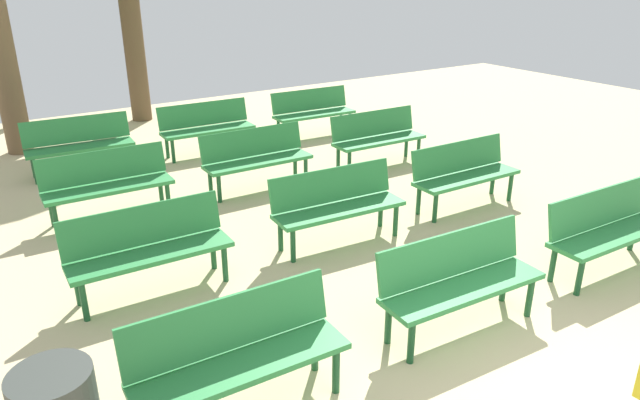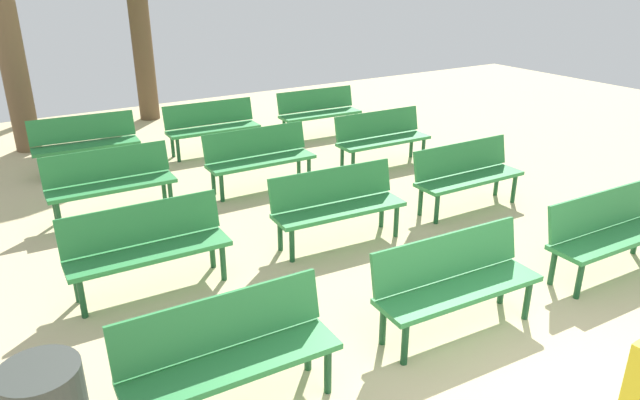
% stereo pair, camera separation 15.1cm
% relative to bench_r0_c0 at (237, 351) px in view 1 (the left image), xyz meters
% --- Properties ---
extents(bench_r0_c0, '(1.62, 0.53, 0.87)m').
position_rel_bench_r0_c0_xyz_m(bench_r0_c0, '(0.00, 0.00, 0.00)').
color(bench_r0_c0, '#2D8442').
rests_on(bench_r0_c0, ground_plane).
extents(bench_r0_c1, '(1.62, 0.57, 0.87)m').
position_rel_bench_r0_c0_xyz_m(bench_r0_c1, '(2.13, -0.11, 0.00)').
color(bench_r0_c1, '#2D8442').
rests_on(bench_r0_c1, ground_plane).
extents(bench_r0_c2, '(1.62, 0.53, 0.87)m').
position_rel_bench_r0_c0_xyz_m(bench_r0_c2, '(4.25, -0.20, 0.00)').
color(bench_r0_c2, '#2D8442').
rests_on(bench_r0_c2, ground_plane).
extents(bench_r1_c0, '(1.61, 0.52, 0.87)m').
position_rel_bench_r0_c0_xyz_m(bench_r1_c0, '(0.00, 2.04, 0.00)').
color(bench_r1_c0, '#2D8442').
rests_on(bench_r1_c0, ground_plane).
extents(bench_r1_c1, '(1.63, 0.59, 0.87)m').
position_rel_bench_r0_c0_xyz_m(bench_r1_c1, '(2.22, 1.95, 0.00)').
color(bench_r1_c1, '#2D8442').
rests_on(bench_r1_c1, ground_plane).
extents(bench_r1_c2, '(1.61, 0.51, 0.87)m').
position_rel_bench_r0_c0_xyz_m(bench_r1_c2, '(4.29, 1.91, 0.00)').
color(bench_r1_c2, '#2D8442').
rests_on(bench_r1_c2, ground_plane).
extents(bench_r2_c0, '(1.61, 0.53, 0.87)m').
position_rel_bench_r0_c0_xyz_m(bench_r2_c0, '(0.15, 4.15, 0.00)').
color(bench_r2_c0, '#2D8442').
rests_on(bench_r2_c0, ground_plane).
extents(bench_r2_c1, '(1.61, 0.51, 0.87)m').
position_rel_bench_r0_c0_xyz_m(bench_r2_c1, '(2.25, 4.06, 0.00)').
color(bench_r2_c1, '#2D8442').
rests_on(bench_r2_c1, ground_plane).
extents(bench_r2_c2, '(1.61, 0.53, 0.87)m').
position_rel_bench_r0_c0_xyz_m(bench_r2_c2, '(4.41, 3.95, 0.00)').
color(bench_r2_c2, '#2D8442').
rests_on(bench_r2_c2, ground_plane).
extents(bench_r3_c0, '(1.63, 0.59, 0.87)m').
position_rel_bench_r0_c0_xyz_m(bench_r3_c0, '(0.25, 6.21, 0.00)').
color(bench_r3_c0, '#2D8442').
rests_on(bench_r3_c0, ground_plane).
extents(bench_r3_c1, '(1.62, 0.54, 0.87)m').
position_rel_bench_r0_c0_xyz_m(bench_r3_c1, '(2.33, 6.07, 0.00)').
color(bench_r3_c1, '#2D8442').
rests_on(bench_r3_c1, ground_plane).
extents(bench_r3_c2, '(1.62, 0.55, 0.87)m').
position_rel_bench_r0_c0_xyz_m(bench_r3_c2, '(4.48, 6.02, 0.00)').
color(bench_r3_c2, '#2D8442').
rests_on(bench_r3_c2, ground_plane).
extents(tree_2, '(0.43, 0.43, 3.49)m').
position_rel_bench_r0_c0_xyz_m(tree_2, '(-0.43, 7.94, 1.24)').
color(tree_2, brown).
rests_on(tree_2, ground_plane).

